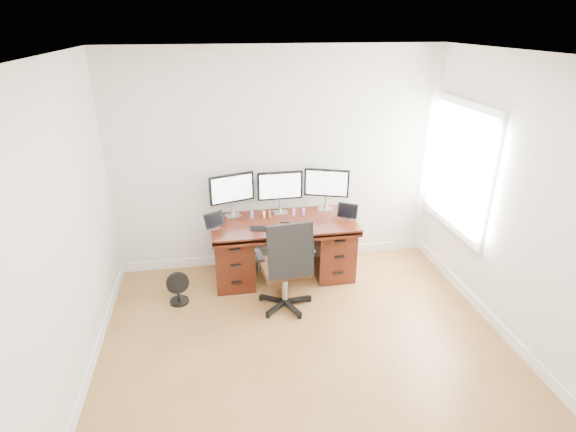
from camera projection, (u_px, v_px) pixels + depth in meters
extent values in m
plane|color=olive|center=(317.00, 380.00, 3.99)|extent=(4.50, 4.50, 0.00)
cube|color=silver|center=(278.00, 162.00, 5.48)|extent=(4.00, 0.10, 2.70)
cube|color=silver|center=(553.00, 227.00, 3.76)|extent=(0.10, 4.50, 2.70)
cube|color=white|center=(459.00, 168.00, 5.09)|extent=(0.04, 1.30, 1.50)
cube|color=white|center=(457.00, 168.00, 5.08)|extent=(0.01, 1.15, 1.35)
cube|color=#3B140B|center=(284.00, 223.00, 5.32)|extent=(1.70, 0.80, 0.05)
cube|color=#3B140B|center=(234.00, 254.00, 5.40)|extent=(0.45, 0.70, 0.70)
cube|color=#3B140B|center=(331.00, 246.00, 5.59)|extent=(0.45, 0.70, 0.70)
cube|color=black|center=(280.00, 230.00, 5.68)|extent=(0.74, 0.03, 0.40)
cylinder|color=black|center=(285.00, 302.00, 5.02)|extent=(0.63, 0.63, 0.08)
cylinder|color=silver|center=(285.00, 283.00, 4.92)|extent=(0.06, 0.06, 0.41)
cube|color=#412413|center=(285.00, 267.00, 4.84)|extent=(0.54, 0.52, 0.07)
cube|color=black|center=(291.00, 251.00, 4.51)|extent=(0.48, 0.10, 0.57)
cube|color=black|center=(259.00, 255.00, 4.70)|extent=(0.09, 0.25, 0.03)
cube|color=black|center=(310.00, 248.00, 4.83)|extent=(0.09, 0.25, 0.03)
cylinder|color=black|center=(179.00, 301.00, 5.09)|extent=(0.22, 0.22, 0.03)
cylinder|color=black|center=(179.00, 293.00, 5.05)|extent=(0.04, 0.04, 0.18)
cylinder|color=black|center=(177.00, 284.00, 4.99)|extent=(0.26, 0.11, 0.25)
cube|color=silver|center=(233.00, 215.00, 5.46)|extent=(0.21, 0.19, 0.01)
cylinder|color=silver|center=(233.00, 209.00, 5.43)|extent=(0.04, 0.04, 0.18)
cube|color=black|center=(232.00, 188.00, 5.32)|extent=(0.54, 0.20, 0.35)
cube|color=white|center=(232.00, 189.00, 5.30)|extent=(0.48, 0.15, 0.30)
cube|color=silver|center=(280.00, 212.00, 5.55)|extent=(0.18, 0.14, 0.01)
cylinder|color=silver|center=(280.00, 206.00, 5.52)|extent=(0.04, 0.04, 0.18)
cube|color=black|center=(280.00, 186.00, 5.41)|extent=(0.55, 0.04, 0.35)
cube|color=white|center=(280.00, 186.00, 5.39)|extent=(0.50, 0.01, 0.30)
cube|color=silver|center=(326.00, 209.00, 5.64)|extent=(0.22, 0.19, 0.01)
cylinder|color=silver|center=(326.00, 203.00, 5.61)|extent=(0.04, 0.04, 0.18)
cube|color=black|center=(327.00, 183.00, 5.50)|extent=(0.53, 0.22, 0.35)
cube|color=white|center=(326.00, 183.00, 5.48)|extent=(0.47, 0.17, 0.30)
cube|color=silver|center=(215.00, 228.00, 5.14)|extent=(0.13, 0.12, 0.01)
cube|color=black|center=(214.00, 220.00, 5.10)|extent=(0.24, 0.18, 0.17)
cube|color=silver|center=(347.00, 218.00, 5.38)|extent=(0.13, 0.12, 0.01)
cube|color=black|center=(348.00, 211.00, 5.35)|extent=(0.24, 0.18, 0.17)
cube|color=white|center=(286.00, 227.00, 5.15)|extent=(0.26, 0.14, 0.01)
cube|color=#BABDC2|center=(306.00, 226.00, 5.18)|extent=(0.14, 0.14, 0.01)
cube|color=black|center=(260.00, 228.00, 5.12)|extent=(0.24, 0.17, 0.01)
cube|color=black|center=(285.00, 221.00, 5.30)|extent=(0.13, 0.09, 0.01)
cylinder|color=#5970D6|center=(252.00, 216.00, 5.38)|extent=(0.03, 0.03, 0.06)
sphere|color=#5970D6|center=(252.00, 213.00, 5.36)|extent=(0.04, 0.04, 0.04)
cylinder|color=#DCCF6C|center=(264.00, 215.00, 5.40)|extent=(0.03, 0.03, 0.06)
sphere|color=#DCCF6C|center=(264.00, 212.00, 5.38)|extent=(0.04, 0.04, 0.04)
cylinder|color=brown|center=(270.00, 215.00, 5.41)|extent=(0.03, 0.03, 0.06)
sphere|color=brown|center=(270.00, 212.00, 5.39)|extent=(0.04, 0.04, 0.04)
cylinder|color=pink|center=(294.00, 213.00, 5.46)|extent=(0.03, 0.03, 0.06)
sphere|color=pink|center=(294.00, 210.00, 5.44)|extent=(0.04, 0.04, 0.04)
cylinder|color=#AA5EE2|center=(303.00, 213.00, 5.48)|extent=(0.03, 0.03, 0.06)
sphere|color=#AA5EE2|center=(303.00, 209.00, 5.46)|extent=(0.04, 0.04, 0.04)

